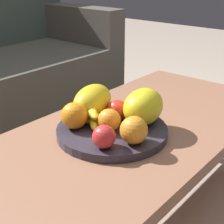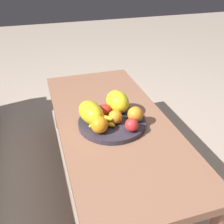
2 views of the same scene
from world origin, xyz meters
TOP-DOWN VIEW (x-y plane):
  - coffee_table at (0.00, 0.00)m, footprint 1.25×0.56m
  - fruit_bowl at (-0.04, 0.02)m, footprint 0.34×0.34m
  - melon_large_front at (-0.02, 0.12)m, footprint 0.19×0.14m
  - melon_smaller_beside at (0.04, -0.04)m, footprint 0.16×0.13m
  - orange_front at (-0.06, 0.01)m, footprint 0.07×0.07m
  - orange_left at (-0.08, -0.09)m, footprint 0.08×0.08m
  - orange_right at (-0.11, 0.10)m, footprint 0.08×0.08m
  - apple_front at (0.01, 0.04)m, footprint 0.07×0.07m
  - apple_left at (-0.15, -0.05)m, footprint 0.06×0.06m
  - banana_bunch at (-0.06, 0.08)m, footprint 0.14×0.17m

SIDE VIEW (x-z plane):
  - coffee_table at x=0.00m, z-range 0.15..0.54m
  - fruit_bowl at x=-0.04m, z-range 0.39..0.41m
  - banana_bunch at x=-0.06m, z-range 0.41..0.47m
  - apple_left at x=-0.15m, z-range 0.41..0.48m
  - apple_front at x=0.01m, z-range 0.41..0.48m
  - orange_front at x=-0.06m, z-range 0.41..0.48m
  - orange_left at x=-0.08m, z-range 0.41..0.49m
  - orange_right at x=-0.11m, z-range 0.41..0.49m
  - melon_large_front at x=-0.02m, z-range 0.41..0.52m
  - melon_smaller_beside at x=0.04m, z-range 0.41..0.52m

